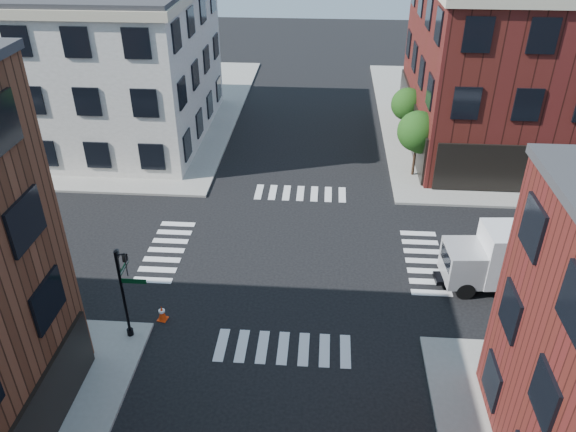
# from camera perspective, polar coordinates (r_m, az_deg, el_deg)

# --- Properties ---
(ground) EXTENTS (120.00, 120.00, 0.00)m
(ground) POSITION_cam_1_polar(r_m,az_deg,el_deg) (30.41, 0.56, -4.04)
(ground) COLOR black
(ground) RESTS_ON ground
(sidewalk_ne) EXTENTS (30.00, 30.00, 0.15)m
(sidewalk_ne) POSITION_cam_1_polar(r_m,az_deg,el_deg) (52.75, 25.89, 8.66)
(sidewalk_ne) COLOR gray
(sidewalk_ne) RESTS_ON ground
(sidewalk_nw) EXTENTS (30.00, 30.00, 0.15)m
(sidewalk_nw) POSITION_cam_1_polar(r_m,az_deg,el_deg) (53.95, -21.10, 10.17)
(sidewalk_nw) COLOR gray
(sidewalk_nw) RESTS_ON ground
(building_nw) EXTENTS (22.00, 16.00, 11.00)m
(building_nw) POSITION_cam_1_polar(r_m,az_deg,el_deg) (47.24, -22.44, 14.12)
(building_nw) COLOR beige
(building_nw) RESTS_ON ground
(tree_near) EXTENTS (2.69, 2.69, 4.49)m
(tree_near) POSITION_cam_1_polar(r_m,az_deg,el_deg) (38.12, 13.12, 8.17)
(tree_near) COLOR black
(tree_near) RESTS_ON ground
(tree_far) EXTENTS (2.43, 2.43, 4.07)m
(tree_far) POSITION_cam_1_polar(r_m,az_deg,el_deg) (43.76, 12.09, 10.88)
(tree_far) COLOR black
(tree_far) RESTS_ON ground
(signal_pole) EXTENTS (1.29, 1.24, 4.60)m
(signal_pole) POSITION_cam_1_polar(r_m,az_deg,el_deg) (24.73, -16.31, -6.69)
(signal_pole) COLOR black
(signal_pole) RESTS_ON ground
(box_truck) EXTENTS (7.42, 2.72, 3.30)m
(box_truck) POSITION_cam_1_polar(r_m,az_deg,el_deg) (29.56, 22.67, -3.91)
(box_truck) COLOR silver
(box_truck) RESTS_ON ground
(traffic_cone) EXTENTS (0.50, 0.50, 0.78)m
(traffic_cone) POSITION_cam_1_polar(r_m,az_deg,el_deg) (26.77, -12.68, -9.60)
(traffic_cone) COLOR #FB3B0B
(traffic_cone) RESTS_ON ground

